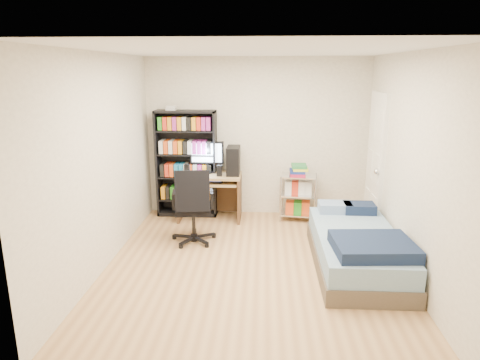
# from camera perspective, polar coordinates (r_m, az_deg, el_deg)

# --- Properties ---
(room) EXTENTS (3.58, 4.08, 2.58)m
(room) POSITION_cam_1_polar(r_m,az_deg,el_deg) (4.87, 1.73, 2.05)
(room) COLOR tan
(room) RESTS_ON ground
(media_shelf) EXTENTS (0.95, 0.32, 1.76)m
(media_shelf) POSITION_cam_1_polar(r_m,az_deg,el_deg) (6.86, -7.14, 2.35)
(media_shelf) COLOR black
(media_shelf) RESTS_ON room
(computer_desk) EXTENTS (0.97, 0.56, 1.22)m
(computer_desk) POSITION_cam_1_polar(r_m,az_deg,el_deg) (6.69, -3.20, 0.29)
(computer_desk) COLOR tan
(computer_desk) RESTS_ON room
(office_chair) EXTENTS (0.71, 0.71, 1.05)m
(office_chair) POSITION_cam_1_polar(r_m,az_deg,el_deg) (5.86, -6.23, -5.20)
(office_chair) COLOR black
(office_chair) RESTS_ON room
(wire_cart) EXTENTS (0.59, 0.46, 0.88)m
(wire_cart) POSITION_cam_1_polar(r_m,az_deg,el_deg) (6.70, 7.82, -0.54)
(wire_cart) COLOR silver
(wire_cart) RESTS_ON room
(bed) EXTENTS (0.97, 1.95, 0.55)m
(bed) POSITION_cam_1_polar(r_m,az_deg,el_deg) (5.33, 15.35, -8.74)
(bed) COLOR brown
(bed) RESTS_ON room
(door) EXTENTS (0.12, 0.80, 2.00)m
(door) POSITION_cam_1_polar(r_m,az_deg,el_deg) (6.44, 17.60, 2.17)
(door) COLOR white
(door) RESTS_ON room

